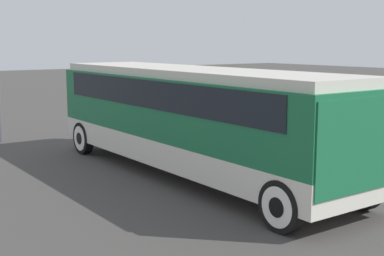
# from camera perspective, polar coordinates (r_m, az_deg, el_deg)

# --- Properties ---
(ground_plane) EXTENTS (120.00, 120.00, 0.00)m
(ground_plane) POSITION_cam_1_polar(r_m,az_deg,el_deg) (14.70, -0.00, -5.07)
(ground_plane) COLOR #423F3D
(tour_bus) EXTENTS (10.91, 2.69, 2.93)m
(tour_bus) POSITION_cam_1_polar(r_m,az_deg,el_deg) (14.29, 0.22, 1.74)
(tour_bus) COLOR silver
(tour_bus) RESTS_ON ground_plane
(parked_car_near) EXTENTS (4.39, 1.97, 1.35)m
(parked_car_near) POSITION_cam_1_polar(r_m,az_deg,el_deg) (16.97, 17.28, -1.22)
(parked_car_near) COLOR black
(parked_car_near) RESTS_ON ground_plane
(parked_car_mid) EXTENTS (4.24, 1.87, 1.42)m
(parked_car_mid) POSITION_cam_1_polar(r_m,az_deg,el_deg) (21.09, 4.20, 1.16)
(parked_car_mid) COLOR navy
(parked_car_mid) RESTS_ON ground_plane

